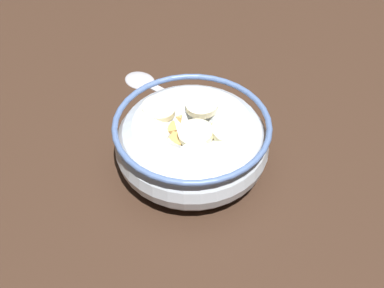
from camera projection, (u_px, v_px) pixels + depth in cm
name	position (u px, v px, depth cm)	size (l,w,h in cm)	color
ground_plane	(192.00, 170.00, 54.08)	(96.26, 96.26, 2.00)	#332116
cereal_bowl	(192.00, 142.00, 51.00)	(15.68, 15.68, 6.50)	#B2BCC6
spoon	(153.00, 85.00, 62.10)	(11.04, 14.15, 0.80)	#A5A5AD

